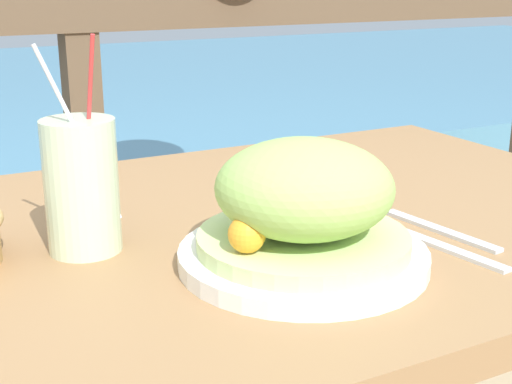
# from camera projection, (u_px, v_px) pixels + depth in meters

# --- Properties ---
(patio_table) EXTENTS (1.26, 0.78, 0.74)m
(patio_table) POSITION_uv_depth(u_px,v_px,m) (228.00, 291.00, 0.96)
(patio_table) COLOR #997047
(patio_table) RESTS_ON ground_plane
(railing_fence) EXTENTS (2.80, 0.08, 1.03)m
(railing_fence) POSITION_uv_depth(u_px,v_px,m) (83.00, 110.00, 1.52)
(railing_fence) COLOR brown
(railing_fence) RESTS_ON ground_plane
(salad_plate) EXTENTS (0.28, 0.28, 0.14)m
(salad_plate) POSITION_uv_depth(u_px,v_px,m) (304.00, 212.00, 0.79)
(salad_plate) COLOR white
(salad_plate) RESTS_ON patio_table
(drink_glass) EXTENTS (0.09, 0.09, 0.25)m
(drink_glass) POSITION_uv_depth(u_px,v_px,m) (82.00, 186.00, 0.83)
(drink_glass) COLOR beige
(drink_glass) RESTS_ON patio_table
(fork) EXTENTS (0.04, 0.18, 0.00)m
(fork) POSITION_uv_depth(u_px,v_px,m) (443.00, 247.00, 0.85)
(fork) COLOR silver
(fork) RESTS_ON patio_table
(knife) EXTENTS (0.04, 0.18, 0.00)m
(knife) POSITION_uv_depth(u_px,v_px,m) (440.00, 230.00, 0.91)
(knife) COLOR silver
(knife) RESTS_ON patio_table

